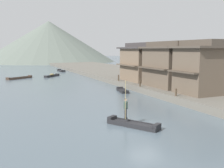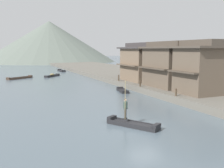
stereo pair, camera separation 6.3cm
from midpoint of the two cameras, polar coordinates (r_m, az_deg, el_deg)
The scene contains 15 objects.
ground_plane at distance 20.46m, azimuth 7.32°, elevation -9.12°, with size 400.00×400.00×0.00m, color slate.
riverbank_right at distance 53.92m, azimuth 5.86°, elevation 1.78°, with size 18.00×110.00×0.81m, color #6B665B.
boat_foreground_poled at distance 20.11m, azimuth 4.69°, elevation -8.88°, with size 3.07×4.12×0.52m.
boatman_person at distance 20.08m, azimuth 3.07°, elevation -4.89°, with size 0.42×0.48×3.04m.
boat_moored_nearest at distance 57.73m, azimuth -13.07°, elevation 1.83°, with size 3.98×4.32×0.69m.
boat_moored_second at distance 36.16m, azimuth 2.40°, elevation -1.47°, with size 1.76×3.83×0.44m.
boat_moored_third at distance 55.41m, azimuth -19.70°, elevation 1.27°, with size 5.25×3.99×0.49m.
boat_moored_far at distance 71.06m, azimuth -11.10°, elevation 2.89°, with size 1.34×4.69×0.49m.
house_waterfront_nearest at distance 31.40m, azimuth 19.51°, elevation 3.46°, with size 6.33×5.48×6.14m.
house_waterfront_second at distance 35.97m, azimuth 12.34°, elevation 4.18°, with size 5.59×7.33×6.14m.
house_waterfront_tall at distance 42.60m, azimuth 7.31°, elevation 4.80°, with size 7.07×7.42×6.14m.
mooring_post_dock_near at distance 29.15m, azimuth 14.02°, elevation -1.79°, with size 0.20×0.20×0.81m, color #473828.
mooring_post_dock_mid at distance 35.70m, azimuth 6.31°, elevation 0.08°, with size 0.20×0.20×0.79m, color #473828.
mooring_post_dock_far at distance 41.92m, azimuth 1.54°, elevation 1.38°, with size 0.20×0.20×0.98m, color #473828.
hill_far_west at distance 131.39m, azimuth -13.65°, elevation 9.14°, with size 63.65×63.65×19.55m, color slate.
Camera 2 is at (-10.03, -16.84, 5.88)m, focal length 41.33 mm.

